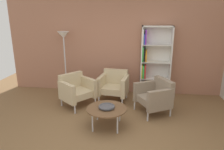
{
  "coord_description": "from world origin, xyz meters",
  "views": [
    {
      "loc": [
        0.5,
        -3.36,
        2.19
      ],
      "look_at": [
        -0.03,
        0.84,
        0.95
      ],
      "focal_mm": 33.55,
      "sensor_mm": 36.0,
      "label": 1
    }
  ],
  "objects_px": {
    "coffee_table_low": "(107,109)",
    "floor_lamp_torchiere": "(64,42)",
    "armchair_near_window": "(76,89)",
    "armchair_corner_red": "(155,96)",
    "decorative_bowl": "(107,106)",
    "bookshelf_tall": "(153,62)",
    "armchair_spare_guest": "(114,85)"
  },
  "relations": [
    {
      "from": "coffee_table_low",
      "to": "floor_lamp_torchiere",
      "type": "bearing_deg",
      "value": 129.53
    },
    {
      "from": "floor_lamp_torchiere",
      "to": "armchair_near_window",
      "type": "bearing_deg",
      "value": -56.46
    },
    {
      "from": "coffee_table_low",
      "to": "armchair_corner_red",
      "type": "bearing_deg",
      "value": 37.18
    },
    {
      "from": "decorative_bowl",
      "to": "bookshelf_tall",
      "type": "bearing_deg",
      "value": 62.43
    },
    {
      "from": "bookshelf_tall",
      "to": "armchair_corner_red",
      "type": "bearing_deg",
      "value": -89.19
    },
    {
      "from": "bookshelf_tall",
      "to": "armchair_corner_red",
      "type": "distance_m",
      "value": 1.23
    },
    {
      "from": "coffee_table_low",
      "to": "decorative_bowl",
      "type": "relative_size",
      "value": 2.5
    },
    {
      "from": "armchair_spare_guest",
      "to": "armchair_corner_red",
      "type": "distance_m",
      "value": 1.18
    },
    {
      "from": "coffee_table_low",
      "to": "floor_lamp_torchiere",
      "type": "relative_size",
      "value": 0.46
    },
    {
      "from": "coffee_table_low",
      "to": "armchair_near_window",
      "type": "bearing_deg",
      "value": 134.07
    },
    {
      "from": "armchair_corner_red",
      "to": "armchair_spare_guest",
      "type": "bearing_deg",
      "value": -149.93
    },
    {
      "from": "bookshelf_tall",
      "to": "decorative_bowl",
      "type": "bearing_deg",
      "value": -117.57
    },
    {
      "from": "decorative_bowl",
      "to": "floor_lamp_torchiere",
      "type": "height_order",
      "value": "floor_lamp_torchiere"
    },
    {
      "from": "armchair_spare_guest",
      "to": "armchair_near_window",
      "type": "relative_size",
      "value": 0.84
    },
    {
      "from": "armchair_near_window",
      "to": "decorative_bowl",
      "type": "bearing_deg",
      "value": -96.75
    },
    {
      "from": "bookshelf_tall",
      "to": "armchair_near_window",
      "type": "relative_size",
      "value": 2.0
    },
    {
      "from": "decorative_bowl",
      "to": "armchair_near_window",
      "type": "relative_size",
      "value": 0.34
    },
    {
      "from": "decorative_bowl",
      "to": "floor_lamp_torchiere",
      "type": "relative_size",
      "value": 0.18
    },
    {
      "from": "armchair_spare_guest",
      "to": "floor_lamp_torchiere",
      "type": "relative_size",
      "value": 0.46
    },
    {
      "from": "decorative_bowl",
      "to": "armchair_corner_red",
      "type": "distance_m",
      "value": 1.25
    },
    {
      "from": "bookshelf_tall",
      "to": "armchair_corner_red",
      "type": "xyz_separation_m",
      "value": [
        0.02,
        -1.12,
        -0.52
      ]
    },
    {
      "from": "coffee_table_low",
      "to": "armchair_near_window",
      "type": "relative_size",
      "value": 0.84
    },
    {
      "from": "bookshelf_tall",
      "to": "armchair_near_window",
      "type": "distance_m",
      "value": 2.16
    },
    {
      "from": "armchair_near_window",
      "to": "floor_lamp_torchiere",
      "type": "distance_m",
      "value": 1.42
    },
    {
      "from": "armchair_spare_guest",
      "to": "armchair_corner_red",
      "type": "height_order",
      "value": "same"
    },
    {
      "from": "decorative_bowl",
      "to": "floor_lamp_torchiere",
      "type": "distance_m",
      "value": 2.46
    },
    {
      "from": "coffee_table_low",
      "to": "decorative_bowl",
      "type": "height_order",
      "value": "decorative_bowl"
    },
    {
      "from": "armchair_corner_red",
      "to": "coffee_table_low",
      "type": "bearing_deg",
      "value": -81.68
    },
    {
      "from": "bookshelf_tall",
      "to": "armchair_spare_guest",
      "type": "distance_m",
      "value": 1.23
    },
    {
      "from": "decorative_bowl",
      "to": "armchair_spare_guest",
      "type": "xyz_separation_m",
      "value": [
        -0.02,
        1.36,
        -0.02
      ]
    },
    {
      "from": "bookshelf_tall",
      "to": "decorative_bowl",
      "type": "relative_size",
      "value": 5.94
    },
    {
      "from": "bookshelf_tall",
      "to": "armchair_near_window",
      "type": "height_order",
      "value": "bookshelf_tall"
    }
  ]
}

